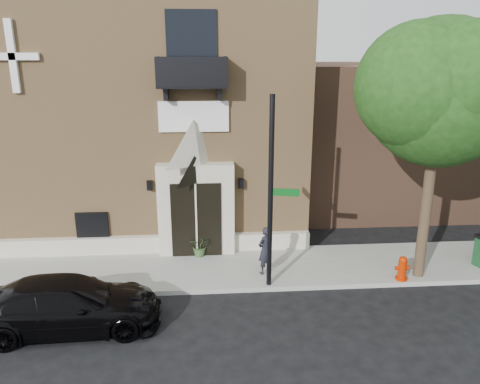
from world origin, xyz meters
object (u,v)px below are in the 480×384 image
(black_sedan, at_px, (68,304))
(fire_hydrant, at_px, (402,268))
(street_sign, at_px, (271,194))
(pedestrian_near, at_px, (265,250))

(black_sedan, distance_m, fire_hydrant, 9.76)
(street_sign, xyz_separation_m, pedestrian_near, (-0.04, 0.76, -2.09))
(black_sedan, height_order, pedestrian_near, pedestrian_near)
(fire_hydrant, height_order, pedestrian_near, pedestrian_near)
(black_sedan, bearing_deg, street_sign, -76.06)
(black_sedan, relative_size, street_sign, 0.83)
(pedestrian_near, bearing_deg, fire_hydrant, 134.58)
(black_sedan, relative_size, pedestrian_near, 3.04)
(fire_hydrant, distance_m, pedestrian_near, 4.26)
(black_sedan, bearing_deg, fire_hydrant, -83.45)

